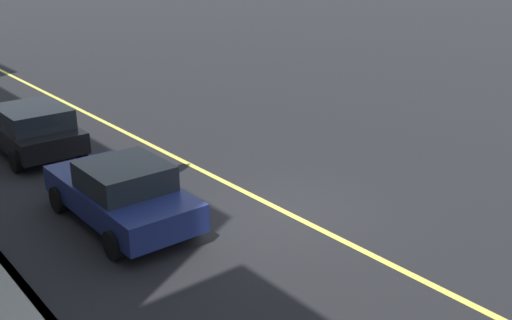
# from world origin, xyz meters

# --- Properties ---
(ground) EXTENTS (200.00, 200.00, 0.00)m
(ground) POSITION_xyz_m (0.00, 0.00, 0.00)
(ground) COLOR black
(curb_edge) EXTENTS (80.00, 0.16, 0.15)m
(curb_edge) POSITION_xyz_m (0.00, 5.75, 0.07)
(curb_edge) COLOR slate
(curb_edge) RESTS_ON ground
(lane_stripe_center) EXTENTS (80.00, 0.16, 0.01)m
(lane_stripe_center) POSITION_xyz_m (0.00, 0.00, 0.01)
(lane_stripe_center) COLOR #D8CC4C
(lane_stripe_center) RESTS_ON ground
(car_black) EXTENTS (3.97, 2.02, 1.42)m
(car_black) POSITION_xyz_m (7.52, 2.96, 0.75)
(car_black) COLOR black
(car_black) RESTS_ON ground
(car_navy) EXTENTS (4.20, 1.96, 1.44)m
(car_navy) POSITION_xyz_m (1.71, 3.10, 0.72)
(car_navy) COLOR navy
(car_navy) RESTS_ON ground
(traffic_light_mast) EXTENTS (0.28, 3.55, 6.33)m
(traffic_light_mast) POSITION_xyz_m (2.43, 4.83, 4.28)
(traffic_light_mast) COLOR #1E3823
(traffic_light_mast) RESTS_ON ground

